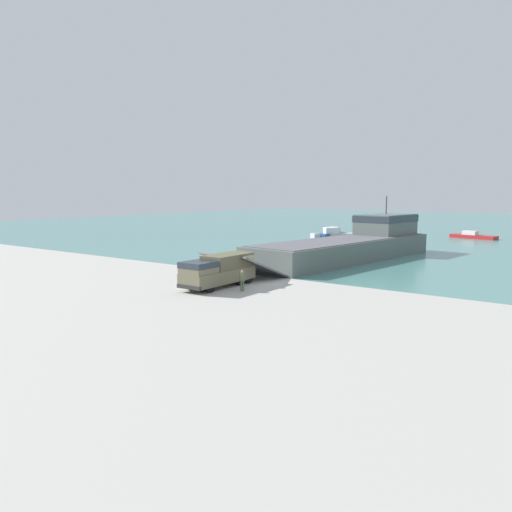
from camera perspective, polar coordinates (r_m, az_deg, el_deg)
ground_plane at (r=44.58m, az=0.01°, el=-3.10°), size 240.00×240.00×0.00m
water_surface at (r=131.92m, az=24.90°, el=3.07°), size 240.00×180.00×0.01m
landing_craft at (r=62.19m, az=11.06°, el=1.42°), size 10.75×35.40×7.58m
military_truck at (r=42.60m, az=-4.37°, el=-1.60°), size 2.53×7.59×2.70m
soldier_on_ramp at (r=40.71m, az=-1.58°, el=-2.65°), size 0.41×0.50×1.75m
moored_boat_a at (r=96.18m, az=23.54°, el=2.11°), size 8.21×3.89×1.33m
moored_boat_b at (r=89.12m, az=8.88°, el=2.40°), size 7.51×7.66×1.95m
moored_boat_c at (r=89.94m, az=8.66°, el=2.45°), size 3.54×7.23×1.98m
mooring_bollard at (r=51.25m, az=-5.08°, el=-1.31°), size 0.34×0.34×0.77m
shoreline_rock_a at (r=52.13m, az=-4.32°, el=-1.62°), size 1.14×1.14×1.14m
shoreline_rock_b at (r=53.77m, az=-5.27°, el=-1.36°), size 1.36×1.36×1.36m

